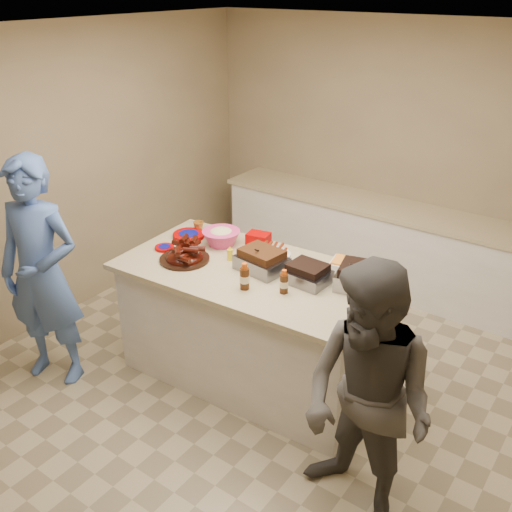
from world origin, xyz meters
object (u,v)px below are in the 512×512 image
Objects in this scene: roasting_pan at (358,287)px; mustard_bottle at (230,260)px; rib_platter at (185,260)px; guest_blue at (60,372)px; coleslaw_bowl at (221,245)px; plastic_cup at (199,231)px; bbq_bottle_b at (284,293)px; island at (253,373)px; bbq_bottle_a at (245,289)px; guest_gray at (355,511)px.

roasting_pan is 1.04m from mustard_bottle.
guest_blue is (-0.80, -0.76, -0.99)m from rib_platter.
roasting_pan is 0.96× the size of coleslaw_bowl.
coleslaw_bowl is 1.75m from guest_blue.
bbq_bottle_b is at bearing -21.48° from plastic_cup.
coleslaw_bowl reaches higher than island.
rib_platter is 0.67m from bbq_bottle_a.
bbq_bottle_a is 0.29m from bbq_bottle_b.
roasting_pan reaches higher than island.
plastic_cup is (-0.30, 0.51, -0.00)m from rib_platter.
roasting_pan is 1.61m from plastic_cup.
guest_blue is at bearing -136.42° from rib_platter.
bbq_bottle_b is 2.14m from guest_blue.
bbq_bottle_a is 0.11× the size of guest_blue.
bbq_bottle_b is 0.10× the size of guest_gray.
mustard_bottle is (-1.02, -0.20, -0.00)m from roasting_pan.
plastic_cup is (-0.83, 0.33, 0.99)m from island.
guest_gray is at bearing -31.59° from bbq_bottle_b.
bbq_bottle_b is 0.66m from mustard_bottle.
coleslaw_bowl is 2.59× the size of mustard_bottle.
island is 1.64m from guest_blue.
guest_gray is at bearing -27.61° from coleslaw_bowl.
bbq_bottle_a reaches higher than island.
guest_gray is (1.58, -0.77, -0.99)m from mustard_bottle.
island is 10.19× the size of bbq_bottle_a.
guest_blue is 1.10× the size of guest_gray.
coleslaw_bowl is at bearing 152.31° from island.
plastic_cup is at bearing 162.15° from coleslaw_bowl.
rib_platter is 1.26× the size of coleslaw_bowl.
bbq_bottle_a is 1.13m from plastic_cup.
rib_platter is 1.95× the size of bbq_bottle_a.
plastic_cup is at bearing 120.07° from rib_platter.
island is at bearing 15.30° from guest_blue.
island is at bearing -21.72° from plastic_cup.
coleslaw_bowl reaches higher than guest_gray.
plastic_cup is 0.05× the size of guest_gray.
rib_platter is 2.19m from guest_gray.
coleslaw_bowl reaches higher than guest_blue.
roasting_pan is (1.31, 0.42, -0.00)m from rib_platter.
guest_blue is (-1.46, -0.68, -0.99)m from bbq_bottle_a.
mustard_bottle is 1.33× the size of plastic_cup.
mustard_bottle reaches higher than plastic_cup.
bbq_bottle_a is at bearing -38.55° from coleslaw_bowl.
coleslaw_bowl is at bearing 33.69° from guest_blue.
guest_blue is at bearing -165.79° from roasting_pan.
guest_gray is (1.34, -0.73, 0.00)m from island.
roasting_pan is 0.55m from bbq_bottle_b.
guest_blue is (-1.09, -0.98, -0.99)m from mustard_bottle.
plastic_cup is at bearing 161.73° from roasting_pan.
mustard_bottle is (-0.63, 0.19, -0.00)m from bbq_bottle_b.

